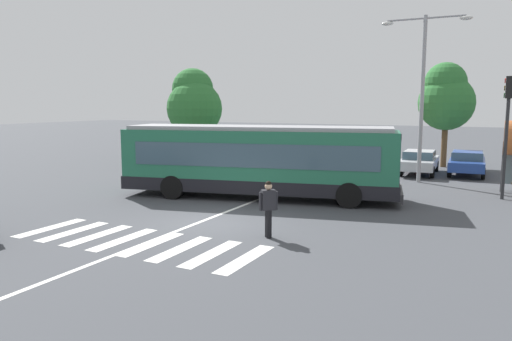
{
  "coord_description": "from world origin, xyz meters",
  "views": [
    {
      "loc": [
        8.67,
        -13.74,
        3.97
      ],
      "look_at": [
        -0.22,
        3.82,
        1.3
      ],
      "focal_mm": 34.4,
      "sensor_mm": 36.0,
      "label": 1
    }
  ],
  "objects_px": {
    "parked_car_blue": "(467,162)",
    "twin_arm_street_lamp": "(423,80)",
    "city_transit_bus": "(259,161)",
    "traffic_light_far_corner": "(507,118)",
    "parked_car_red": "(371,158)",
    "parked_car_champagne": "(289,154)",
    "parked_car_teal": "(255,152)",
    "pedestrian_crossing_street": "(268,206)",
    "parked_car_silver": "(419,161)",
    "background_tree_left": "(194,103)",
    "background_tree_right": "(446,97)",
    "parked_car_black": "(325,156)"
  },
  "relations": [
    {
      "from": "parked_car_silver",
      "to": "traffic_light_far_corner",
      "type": "xyz_separation_m",
      "value": [
        4.3,
        -6.23,
        2.63
      ]
    },
    {
      "from": "city_transit_bus",
      "to": "parked_car_silver",
      "type": "xyz_separation_m",
      "value": [
        4.98,
        10.56,
        -0.82
      ]
    },
    {
      "from": "parked_car_silver",
      "to": "background_tree_right",
      "type": "relative_size",
      "value": 0.7
    },
    {
      "from": "twin_arm_street_lamp",
      "to": "city_transit_bus",
      "type": "bearing_deg",
      "value": -126.0
    },
    {
      "from": "parked_car_teal",
      "to": "parked_car_red",
      "type": "relative_size",
      "value": 0.99
    },
    {
      "from": "parked_car_red",
      "to": "parked_car_blue",
      "type": "bearing_deg",
      "value": 4.43
    },
    {
      "from": "city_transit_bus",
      "to": "parked_car_teal",
      "type": "distance_m",
      "value": 12.52
    },
    {
      "from": "parked_car_teal",
      "to": "traffic_light_far_corner",
      "type": "xyz_separation_m",
      "value": [
        15.12,
        -6.72,
        2.63
      ]
    },
    {
      "from": "city_transit_bus",
      "to": "parked_car_silver",
      "type": "bearing_deg",
      "value": 64.74
    },
    {
      "from": "parked_car_blue",
      "to": "background_tree_right",
      "type": "height_order",
      "value": "background_tree_right"
    },
    {
      "from": "parked_car_blue",
      "to": "twin_arm_street_lamp",
      "type": "distance_m",
      "value": 6.17
    },
    {
      "from": "city_transit_bus",
      "to": "traffic_light_far_corner",
      "type": "bearing_deg",
      "value": 25.0
    },
    {
      "from": "pedestrian_crossing_street",
      "to": "parked_car_champagne",
      "type": "bearing_deg",
      "value": 111.02
    },
    {
      "from": "city_transit_bus",
      "to": "parked_car_blue",
      "type": "height_order",
      "value": "city_transit_bus"
    },
    {
      "from": "parked_car_teal",
      "to": "traffic_light_far_corner",
      "type": "height_order",
      "value": "traffic_light_far_corner"
    },
    {
      "from": "parked_car_silver",
      "to": "twin_arm_street_lamp",
      "type": "bearing_deg",
      "value": -81.85
    },
    {
      "from": "traffic_light_far_corner",
      "to": "background_tree_left",
      "type": "bearing_deg",
      "value": 163.18
    },
    {
      "from": "parked_car_red",
      "to": "traffic_light_far_corner",
      "type": "bearing_deg",
      "value": -42.54
    },
    {
      "from": "city_transit_bus",
      "to": "pedestrian_crossing_street",
      "type": "distance_m",
      "value": 6.34
    },
    {
      "from": "parked_car_silver",
      "to": "twin_arm_street_lamp",
      "type": "distance_m",
      "value": 5.39
    },
    {
      "from": "parked_car_teal",
      "to": "parked_car_champagne",
      "type": "xyz_separation_m",
      "value": [
        2.73,
        -0.47,
        0.0
      ]
    },
    {
      "from": "city_transit_bus",
      "to": "background_tree_left",
      "type": "relative_size",
      "value": 1.85
    },
    {
      "from": "parked_car_teal",
      "to": "twin_arm_street_lamp",
      "type": "height_order",
      "value": "twin_arm_street_lamp"
    },
    {
      "from": "pedestrian_crossing_street",
      "to": "parked_car_silver",
      "type": "distance_m",
      "value": 16.19
    },
    {
      "from": "parked_car_black",
      "to": "parked_car_blue",
      "type": "bearing_deg",
      "value": 4.49
    },
    {
      "from": "pedestrian_crossing_street",
      "to": "twin_arm_street_lamp",
      "type": "height_order",
      "value": "twin_arm_street_lamp"
    },
    {
      "from": "parked_car_silver",
      "to": "traffic_light_far_corner",
      "type": "height_order",
      "value": "traffic_light_far_corner"
    },
    {
      "from": "background_tree_left",
      "to": "background_tree_right",
      "type": "bearing_deg",
      "value": 15.48
    },
    {
      "from": "city_transit_bus",
      "to": "parked_car_black",
      "type": "bearing_deg",
      "value": 93.64
    },
    {
      "from": "parked_car_teal",
      "to": "background_tree_left",
      "type": "relative_size",
      "value": 0.72
    },
    {
      "from": "parked_car_red",
      "to": "twin_arm_street_lamp",
      "type": "height_order",
      "value": "twin_arm_street_lamp"
    },
    {
      "from": "traffic_light_far_corner",
      "to": "twin_arm_street_lamp",
      "type": "xyz_separation_m",
      "value": [
        -3.86,
        3.14,
        1.75
      ]
    },
    {
      "from": "traffic_light_far_corner",
      "to": "parked_car_red",
      "type": "bearing_deg",
      "value": 137.46
    },
    {
      "from": "background_tree_right",
      "to": "city_transit_bus",
      "type": "bearing_deg",
      "value": -111.74
    },
    {
      "from": "pedestrian_crossing_street",
      "to": "parked_car_red",
      "type": "distance_m",
      "value": 16.43
    },
    {
      "from": "pedestrian_crossing_street",
      "to": "parked_car_champagne",
      "type": "distance_m",
      "value": 17.24
    },
    {
      "from": "pedestrian_crossing_street",
      "to": "twin_arm_street_lamp",
      "type": "relative_size",
      "value": 0.21
    },
    {
      "from": "parked_car_champagne",
      "to": "background_tree_left",
      "type": "relative_size",
      "value": 0.72
    },
    {
      "from": "background_tree_left",
      "to": "twin_arm_street_lamp",
      "type": "bearing_deg",
      "value": -9.96
    },
    {
      "from": "city_transit_bus",
      "to": "parked_car_black",
      "type": "relative_size",
      "value": 2.62
    },
    {
      "from": "parked_car_black",
      "to": "parked_car_red",
      "type": "xyz_separation_m",
      "value": [
        2.82,
        0.23,
        0.0
      ]
    },
    {
      "from": "parked_car_champagne",
      "to": "parked_car_silver",
      "type": "distance_m",
      "value": 8.09
    },
    {
      "from": "parked_car_black",
      "to": "background_tree_right",
      "type": "bearing_deg",
      "value": 31.29
    },
    {
      "from": "city_transit_bus",
      "to": "twin_arm_street_lamp",
      "type": "relative_size",
      "value": 1.44
    },
    {
      "from": "parked_car_red",
      "to": "parked_car_champagne",
      "type": "bearing_deg",
      "value": -176.58
    },
    {
      "from": "pedestrian_crossing_street",
      "to": "parked_car_champagne",
      "type": "xyz_separation_m",
      "value": [
        -6.18,
        16.09,
        -0.2
      ]
    },
    {
      "from": "parked_car_black",
      "to": "background_tree_right",
      "type": "distance_m",
      "value": 8.44
    },
    {
      "from": "parked_car_champagne",
      "to": "city_transit_bus",
      "type": "bearing_deg",
      "value": -73.62
    },
    {
      "from": "background_tree_right",
      "to": "twin_arm_street_lamp",
      "type": "bearing_deg",
      "value": -93.23
    },
    {
      "from": "city_transit_bus",
      "to": "twin_arm_street_lamp",
      "type": "distance_m",
      "value": 9.9
    }
  ]
}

